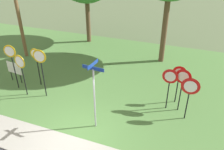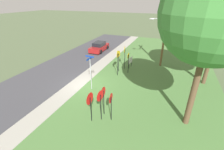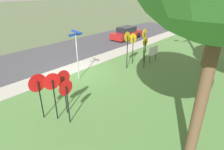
{
  "view_description": "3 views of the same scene",
  "coord_description": "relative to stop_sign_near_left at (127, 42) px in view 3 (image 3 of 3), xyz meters",
  "views": [
    {
      "loc": [
        4.0,
        -6.09,
        7.04
      ],
      "look_at": [
        0.7,
        2.52,
        1.89
      ],
      "focal_mm": 36.35,
      "sensor_mm": 36.0,
      "label": 1
    },
    {
      "loc": [
        11.32,
        7.27,
        7.52
      ],
      "look_at": [
        -0.88,
        2.39,
        1.07
      ],
      "focal_mm": 25.28,
      "sensor_mm": 36.0,
      "label": 2
    },
    {
      "loc": [
        7.4,
        10.06,
        5.51
      ],
      "look_at": [
        0.2,
        3.59,
        1.03
      ],
      "focal_mm": 30.34,
      "sensor_mm": 36.0,
      "label": 3
    }
  ],
  "objects": [
    {
      "name": "parked_hatchback_near",
      "position": [
        -7.2,
        -5.64,
        -1.37
      ],
      "size": [
        4.14,
        1.96,
        1.39
      ],
      "rotation": [
        0.0,
        0.0,
        0.02
      ],
      "color": "maroon",
      "rests_on": "road_asphalt"
    },
    {
      "name": "stop_sign_far_center",
      "position": [
        -1.06,
        -0.27,
        -0.25
      ],
      "size": [
        0.73,
        0.14,
        2.38
      ],
      "rotation": [
        0.0,
        0.0,
        -0.15
      ],
      "color": "black",
      "rests_on": "grass_median"
    },
    {
      "name": "grass_median",
      "position": [
        2.99,
        3.85,
        -2.0
      ],
      "size": [
        44.0,
        12.0,
        0.04
      ],
      "primitive_type": "cube",
      "color": "#477038",
      "rests_on": "ground_plane"
    },
    {
      "name": "yield_sign_far_left",
      "position": [
        6.6,
        1.94,
        -0.44
      ],
      "size": [
        0.69,
        0.1,
        2.08
      ],
      "rotation": [
        0.0,
        0.0,
        0.03
      ],
      "color": "black",
      "rests_on": "grass_median"
    },
    {
      "name": "utility_pole",
      "position": [
        -4.53,
        3.83,
        2.11
      ],
      "size": [
        2.1,
        2.0,
        7.51
      ],
      "color": "brown",
      "rests_on": "grass_median"
    },
    {
      "name": "yield_sign_near_right",
      "position": [
        7.19,
        0.75,
        -0.36
      ],
      "size": [
        0.82,
        0.1,
        2.19
      ],
      "rotation": [
        0.0,
        0.0,
        -0.03
      ],
      "color": "black",
      "rests_on": "grass_median"
    },
    {
      "name": "yield_sign_near_left",
      "position": [
        6.25,
        1.25,
        -0.35
      ],
      "size": [
        0.74,
        0.1,
        2.2
      ],
      "rotation": [
        0.0,
        0.0,
        -0.01
      ],
      "color": "black",
      "rests_on": "grass_median"
    },
    {
      "name": "notice_board",
      "position": [
        -2.57,
        0.69,
        -1.14
      ],
      "size": [
        1.1,
        0.15,
        1.25
      ],
      "rotation": [
        0.0,
        0.0,
        -0.11
      ],
      "color": "black",
      "rests_on": "grass_median"
    },
    {
      "name": "stop_sign_near_right",
      "position": [
        -1.99,
        0.13,
        -0.07
      ],
      "size": [
        0.69,
        0.14,
        2.63
      ],
      "rotation": [
        0.0,
        0.0,
        0.17
      ],
      "color": "black",
      "rests_on": "grass_median"
    },
    {
      "name": "yield_sign_far_right",
      "position": [
        6.82,
        1.3,
        -0.29
      ],
      "size": [
        0.74,
        0.15,
        2.27
      ],
      "rotation": [
        0.0,
        0.0,
        -0.17
      ],
      "color": "black",
      "rests_on": "grass_median"
    },
    {
      "name": "street_name_post",
      "position": [
        3.51,
        -1.21,
        -0.1
      ],
      "size": [
        0.96,
        0.82,
        3.18
      ],
      "rotation": [
        0.0,
        0.0,
        -0.07
      ],
      "color": "#9EA0A8",
      "rests_on": "grass_median"
    },
    {
      "name": "ground_plane",
      "position": [
        2.99,
        -2.15,
        -2.02
      ],
      "size": [
        160.0,
        160.0,
        0.0
      ],
      "primitive_type": "plane",
      "color": "#4C5B3D"
    },
    {
      "name": "stop_sign_near_left",
      "position": [
        0.0,
        0.0,
        0.0
      ],
      "size": [
        0.7,
        0.13,
        2.72
      ],
      "rotation": [
        0.0,
        0.0,
        0.14
      ],
      "color": "black",
      "rests_on": "grass_median"
    },
    {
      "name": "sidewalk_strip",
      "position": [
        2.99,
        -2.95,
        -1.99
      ],
      "size": [
        44.0,
        1.6,
        0.06
      ],
      "primitive_type": "cube",
      "color": "#99968C",
      "rests_on": "ground_plane"
    },
    {
      "name": "stop_sign_far_left",
      "position": [
        -0.99,
        0.87,
        -0.33
      ],
      "size": [
        0.63,
        0.09,
        2.3
      ],
      "rotation": [
        0.0,
        0.0,
        0.02
      ],
      "color": "black",
      "rests_on": "grass_median"
    },
    {
      "name": "road_asphalt",
      "position": [
        2.99,
        -6.95,
        -2.01
      ],
      "size": [
        44.0,
        6.4,
        0.01
      ],
      "primitive_type": "cube",
      "color": "#3D3D42",
      "rests_on": "ground_plane"
    }
  ]
}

